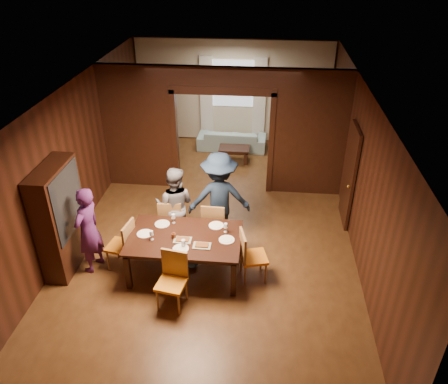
# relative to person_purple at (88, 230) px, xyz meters

# --- Properties ---
(floor) EXTENTS (9.00, 9.00, 0.00)m
(floor) POSITION_rel_person_purple_xyz_m (2.03, 1.56, -0.82)
(floor) COLOR #4C2C15
(floor) RESTS_ON ground
(ceiling) EXTENTS (5.50, 9.00, 0.02)m
(ceiling) POSITION_rel_person_purple_xyz_m (2.03, 1.56, 2.08)
(ceiling) COLOR silver
(ceiling) RESTS_ON room_walls
(room_walls) EXTENTS (5.52, 9.01, 2.90)m
(room_walls) POSITION_rel_person_purple_xyz_m (2.03, 3.45, 0.68)
(room_walls) COLOR black
(room_walls) RESTS_ON floor
(person_purple) EXTENTS (0.54, 0.68, 1.65)m
(person_purple) POSITION_rel_person_purple_xyz_m (0.00, 0.00, 0.00)
(person_purple) COLOR #4F1F5C
(person_purple) RESTS_ON floor
(person_grey) EXTENTS (0.79, 0.63, 1.59)m
(person_grey) POSITION_rel_person_purple_xyz_m (1.33, 0.99, -0.03)
(person_grey) COLOR slate
(person_grey) RESTS_ON floor
(person_navy) EXTENTS (1.30, 0.88, 1.86)m
(person_navy) POSITION_rel_person_purple_xyz_m (2.18, 1.13, 0.11)
(person_navy) COLOR #152336
(person_navy) RESTS_ON floor
(sofa) EXTENTS (1.93, 0.80, 0.56)m
(sofa) POSITION_rel_person_purple_xyz_m (2.06, 5.41, -0.54)
(sofa) COLOR #98C2C8
(sofa) RESTS_ON floor
(serving_bowl) EXTENTS (0.29, 0.29, 0.07)m
(serving_bowl) POSITION_rel_person_purple_xyz_m (1.74, 0.22, -0.03)
(serving_bowl) COLOR black
(serving_bowl) RESTS_ON dining_table
(dining_table) EXTENTS (1.95, 1.21, 0.76)m
(dining_table) POSITION_rel_person_purple_xyz_m (1.69, 0.06, -0.44)
(dining_table) COLOR black
(dining_table) RESTS_ON floor
(coffee_table) EXTENTS (0.80, 0.50, 0.40)m
(coffee_table) POSITION_rel_person_purple_xyz_m (2.19, 4.59, -0.62)
(coffee_table) COLOR black
(coffee_table) RESTS_ON floor
(chair_left) EXTENTS (0.51, 0.51, 0.97)m
(chair_left) POSITION_rel_person_purple_xyz_m (0.50, 0.09, -0.34)
(chair_left) COLOR #C06912
(chair_left) RESTS_ON floor
(chair_right) EXTENTS (0.54, 0.54, 0.97)m
(chair_right) POSITION_rel_person_purple_xyz_m (2.90, 0.01, -0.34)
(chair_right) COLOR orange
(chair_right) RESTS_ON floor
(chair_far_l) EXTENTS (0.49, 0.49, 0.97)m
(chair_far_l) POSITION_rel_person_purple_xyz_m (1.25, 0.97, -0.34)
(chair_far_l) COLOR orange
(chair_far_l) RESTS_ON floor
(chair_far_r) EXTENTS (0.46, 0.46, 0.97)m
(chair_far_r) POSITION_rel_person_purple_xyz_m (2.10, 0.94, -0.34)
(chair_far_r) COLOR orange
(chair_far_r) RESTS_ON floor
(chair_near) EXTENTS (0.51, 0.51, 0.97)m
(chair_near) POSITION_rel_person_purple_xyz_m (1.61, -0.79, -0.34)
(chair_near) COLOR orange
(chair_near) RESTS_ON floor
(hutch) EXTENTS (0.40, 1.20, 2.00)m
(hutch) POSITION_rel_person_purple_xyz_m (-0.50, 0.06, 0.18)
(hutch) COLOR black
(hutch) RESTS_ON floor
(door_right) EXTENTS (0.06, 0.90, 2.10)m
(door_right) POSITION_rel_person_purple_xyz_m (4.73, 2.06, 0.23)
(door_right) COLOR black
(door_right) RESTS_ON floor
(window_far) EXTENTS (1.20, 0.03, 1.30)m
(window_far) POSITION_rel_person_purple_xyz_m (2.03, 6.00, 0.88)
(window_far) COLOR silver
(window_far) RESTS_ON back_wall
(curtain_left) EXTENTS (0.35, 0.06, 2.40)m
(curtain_left) POSITION_rel_person_purple_xyz_m (1.28, 5.96, 0.43)
(curtain_left) COLOR white
(curtain_left) RESTS_ON back_wall
(curtain_right) EXTENTS (0.35, 0.06, 2.40)m
(curtain_right) POSITION_rel_person_purple_xyz_m (2.78, 5.96, 0.43)
(curtain_right) COLOR white
(curtain_right) RESTS_ON back_wall
(plate_left) EXTENTS (0.27, 0.27, 0.01)m
(plate_left) POSITION_rel_person_purple_xyz_m (0.98, 0.08, -0.06)
(plate_left) COLOR white
(plate_left) RESTS_ON dining_table
(plate_far_l) EXTENTS (0.27, 0.27, 0.01)m
(plate_far_l) POSITION_rel_person_purple_xyz_m (1.22, 0.40, -0.06)
(plate_far_l) COLOR silver
(plate_far_l) RESTS_ON dining_table
(plate_far_r) EXTENTS (0.27, 0.27, 0.01)m
(plate_far_r) POSITION_rel_person_purple_xyz_m (2.19, 0.45, -0.06)
(plate_far_r) COLOR white
(plate_far_r) RESTS_ON dining_table
(plate_right) EXTENTS (0.27, 0.27, 0.01)m
(plate_right) POSITION_rel_person_purple_xyz_m (2.42, 0.04, -0.06)
(plate_right) COLOR white
(plate_right) RESTS_ON dining_table
(plate_near) EXTENTS (0.27, 0.27, 0.01)m
(plate_near) POSITION_rel_person_purple_xyz_m (1.68, -0.28, -0.06)
(plate_near) COLOR silver
(plate_near) RESTS_ON dining_table
(platter_a) EXTENTS (0.30, 0.20, 0.04)m
(platter_a) POSITION_rel_person_purple_xyz_m (1.67, -0.04, -0.04)
(platter_a) COLOR gray
(platter_a) RESTS_ON dining_table
(platter_b) EXTENTS (0.30, 0.20, 0.04)m
(platter_b) POSITION_rel_person_purple_xyz_m (2.02, -0.17, -0.04)
(platter_b) COLOR gray
(platter_b) RESTS_ON dining_table
(wineglass_left) EXTENTS (0.08, 0.08, 0.18)m
(wineglass_left) POSITION_rel_person_purple_xyz_m (1.14, -0.07, 0.03)
(wineglass_left) COLOR white
(wineglass_left) RESTS_ON dining_table
(wineglass_far) EXTENTS (0.08, 0.08, 0.18)m
(wineglass_far) POSITION_rel_person_purple_xyz_m (1.42, 0.47, 0.03)
(wineglass_far) COLOR white
(wineglass_far) RESTS_ON dining_table
(wineglass_right) EXTENTS (0.08, 0.08, 0.18)m
(wineglass_right) POSITION_rel_person_purple_xyz_m (2.38, 0.28, 0.03)
(wineglass_right) COLOR silver
(wineglass_right) RESTS_ON dining_table
(tumbler) EXTENTS (0.07, 0.07, 0.14)m
(tumbler) POSITION_rel_person_purple_xyz_m (1.72, -0.21, 0.01)
(tumbler) COLOR white
(tumbler) RESTS_ON dining_table
(condiment_jar) EXTENTS (0.08, 0.08, 0.11)m
(condiment_jar) POSITION_rel_person_purple_xyz_m (1.51, 0.01, -0.01)
(condiment_jar) COLOR #512513
(condiment_jar) RESTS_ON dining_table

